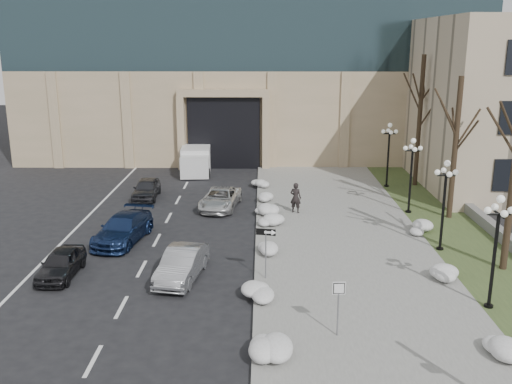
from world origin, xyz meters
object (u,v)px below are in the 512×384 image
lamppost_a (496,237)px  lamppost_b (445,193)px  box_truck (196,159)px  one_way_sign (269,238)px  car_c (123,229)px  car_a (61,263)px  car_e (146,189)px  car_b (182,264)px  lamppost_c (412,166)px  lamppost_d (389,146)px  car_d (220,199)px  pedestrian (296,198)px  keep_sign (339,297)px

lamppost_a → lamppost_b: 6.50m
box_truck → one_way_sign: 22.89m
car_c → lamppost_a: size_ratio=1.05×
car_a → lamppost_b: lamppost_b is taller
car_e → lamppost_b: lamppost_b is taller
car_b → lamppost_c: (12.72, 10.11, 2.37)m
car_e → box_truck: size_ratio=0.59×
lamppost_a → lamppost_d: size_ratio=1.00×
lamppost_b → lamppost_d: size_ratio=1.00×
car_d → lamppost_b: lamppost_b is taller
pedestrian → car_c: bearing=48.3°
pedestrian → keep_sign: 15.24m
car_b → one_way_sign: 4.14m
keep_sign → car_a: bearing=151.8°
box_truck → lamppost_a: bearing=-63.4°
lamppost_d → box_truck: bearing=159.9°
one_way_sign → lamppost_a: size_ratio=0.52×
car_c → car_d: size_ratio=1.08×
one_way_sign → lamppost_d: (8.79, 16.83, 1.05)m
car_a → box_truck: (3.75, 21.69, 0.38)m
car_a → lamppost_d: bearing=42.2°
car_e → car_a: bearing=-97.1°
car_b → keep_sign: 8.30m
lamppost_c → car_b: bearing=-141.5°
pedestrian → lamppost_d: 9.91m
lamppost_a → lamppost_c: bearing=90.0°
car_d → car_a: bearing=-112.2°
box_truck → one_way_sign: size_ratio=2.73×
lamppost_a → car_c: bearing=154.8°
car_e → box_truck: box_truck is taller
keep_sign → lamppost_b: (6.38, 8.89, 1.45)m
car_a → car_b: (5.56, -0.23, 0.07)m
car_a → lamppost_c: 20.92m
car_e → box_truck: 8.69m
car_a → lamppost_a: bearing=-9.4°
car_d → lamppost_c: lamppost_c is taller
car_b → lamppost_a: bearing=-3.5°
pedestrian → car_b: bearing=80.7°
keep_sign → box_truck: bearing=103.3°
lamppost_c → car_c: bearing=-162.5°
car_a → car_d: bearing=59.7°
car_e → one_way_sign: 16.13m
one_way_sign → car_d: bearing=115.7°
car_d → keep_sign: keep_sign is taller
lamppost_c → car_e: bearing=168.4°
car_b → car_e: 14.25m
car_a → pedestrian: pedestrian is taller
one_way_sign → lamppost_b: (8.79, 3.83, 1.05)m
car_d → one_way_sign: 11.89m
car_e → pedestrian: bearing=-21.9°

